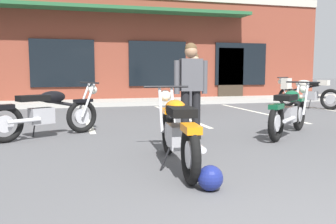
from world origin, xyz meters
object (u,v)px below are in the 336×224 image
Objects in this scene: motorcycle_black_cruiser at (289,111)px; person_in_black_shirt at (191,85)px; motorcycle_foreground_classic at (177,130)px; person_in_shorts_foreground at (194,79)px; helmet_on_pavement at (210,178)px; motorcycle_green_cafe_racer at (47,112)px; motorcycle_blue_standard at (305,91)px.

person_in_black_shirt is (-1.84, 0.23, 0.49)m from motorcycle_black_cruiser.
person_in_black_shirt is at bearing 65.92° from motorcycle_foreground_classic.
person_in_shorts_foreground is at bearing 98.29° from motorcycle_black_cruiser.
helmet_on_pavement is at bearing -135.78° from motorcycle_black_cruiser.
person_in_shorts_foreground reaches higher than motorcycle_black_cruiser.
motorcycle_foreground_classic and motorcycle_green_cafe_racer have the same top height.
motorcycle_blue_standard is 9.04m from helmet_on_pavement.
helmet_on_pavement is (0.04, -0.99, -0.33)m from motorcycle_foreground_classic.
motorcycle_black_cruiser is 0.90× the size of motorcycle_blue_standard.
motorcycle_blue_standard is 7.45× the size of helmet_on_pavement.
motorcycle_black_cruiser and motorcycle_blue_standard have the same top height.
motorcycle_green_cafe_racer is at bearing -157.19° from motorcycle_blue_standard.
person_in_shorts_foreground is at bearing 35.51° from motorcycle_green_cafe_racer.
motorcycle_black_cruiser is 1.04× the size of person_in_black_shirt.
motorcycle_blue_standard is 4.01m from person_in_shorts_foreground.
motorcycle_blue_standard is 1.16× the size of person_in_black_shirt.
person_in_black_shirt is (0.79, 1.77, 0.49)m from motorcycle_foreground_classic.
person_in_shorts_foreground is 6.44× the size of helmet_on_pavement.
motorcycle_black_cruiser is 3.63m from helmet_on_pavement.
motorcycle_black_cruiser is 3.74m from person_in_shorts_foreground.
person_in_black_shirt is at bearing 172.77° from motorcycle_black_cruiser.
motorcycle_black_cruiser is at bearing -13.06° from motorcycle_green_cafe_racer.
person_in_black_shirt is at bearing -17.29° from motorcycle_green_cafe_racer.
motorcycle_blue_standard is 6.61m from person_in_black_shirt.
motorcycle_green_cafe_racer is (-7.70, -3.24, -0.07)m from motorcycle_blue_standard.
motorcycle_green_cafe_racer is at bearing 166.94° from motorcycle_black_cruiser.
motorcycle_foreground_classic is 8.10× the size of helmet_on_pavement.
person_in_shorts_foreground is (3.75, 2.68, 0.49)m from motorcycle_green_cafe_racer.
helmet_on_pavement is (-2.59, -2.52, -0.33)m from motorcycle_black_cruiser.
person_in_black_shirt reaches higher than motorcycle_blue_standard.
motorcycle_green_cafe_racer reaches higher than helmet_on_pavement.
person_in_shorts_foreground is at bearing 69.21° from person_in_black_shirt.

